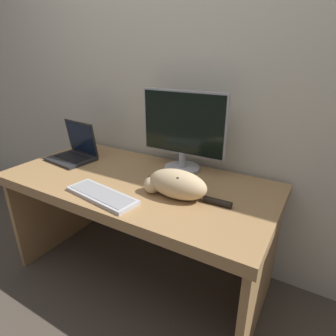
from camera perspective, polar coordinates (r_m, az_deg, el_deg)
name	(u,v)px	position (r m, az deg, el deg)	size (l,w,h in m)	color
ground_plane	(102,317)	(1.86, -13.33, -27.30)	(12.00, 12.00, 0.00)	#4C4238
wall_back	(174,69)	(1.88, 1.31, 19.42)	(6.40, 0.06, 2.60)	beige
desk	(137,200)	(1.71, -6.23, -6.55)	(1.60, 0.77, 0.71)	#A37A4C
monitor	(183,131)	(1.70, 3.04, 7.54)	(0.54, 0.22, 0.49)	#B2B2B7
laptop	(74,152)	(2.04, -18.50, 3.08)	(0.32, 0.27, 0.25)	#232326
external_keyboard	(102,195)	(1.48, -13.34, -5.39)	(0.43, 0.20, 0.02)	#BCBCC1
cat	(176,184)	(1.41, 1.66, -3.20)	(0.46, 0.16, 0.15)	#D1B284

